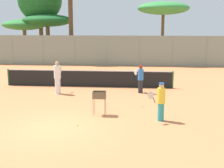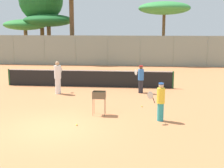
# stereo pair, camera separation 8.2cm
# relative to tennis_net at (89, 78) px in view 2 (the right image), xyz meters

# --- Properties ---
(ground_plane) EXTENTS (80.00, 80.00, 0.00)m
(ground_plane) POSITION_rel_tennis_net_xyz_m (0.00, -8.12, -0.56)
(ground_plane) COLOR #D37F4C
(tennis_net) EXTENTS (10.64, 0.10, 1.07)m
(tennis_net) POSITION_rel_tennis_net_xyz_m (0.00, 0.00, 0.00)
(tennis_net) COLOR #26592D
(tennis_net) RESTS_ON ground_plane
(back_fence) EXTENTS (25.01, 0.08, 2.88)m
(back_fence) POSITION_rel_tennis_net_xyz_m (-0.00, 10.49, 0.88)
(back_fence) COLOR gray
(back_fence) RESTS_ON ground_plane
(tree_0) EXTENTS (4.79, 4.79, 4.48)m
(tree_0) POSITION_rel_tennis_net_xyz_m (-9.83, 15.18, 3.28)
(tree_0) COLOR brown
(tree_0) RESTS_ON ground_plane
(tree_1) EXTENTS (5.22, 5.22, 6.18)m
(tree_1) POSITION_rel_tennis_net_xyz_m (5.43, 13.36, 4.93)
(tree_1) COLOR brown
(tree_1) RESTS_ON ground_plane
(tree_2) EXTENTS (5.47, 5.47, 5.03)m
(tree_2) POSITION_rel_tennis_net_xyz_m (-7.08, 14.99, 3.75)
(tree_2) COLOR brown
(tree_2) RESTS_ON ground_plane
(tree_3) EXTENTS (4.92, 4.92, 9.09)m
(tree_3) POSITION_rel_tennis_net_xyz_m (-8.14, 15.91, 6.04)
(tree_3) COLOR brown
(tree_3) RESTS_ON ground_plane
(player_white_outfit) EXTENTS (0.39, 0.95, 1.86)m
(player_white_outfit) POSITION_rel_tennis_net_xyz_m (-1.41, -2.17, 0.40)
(player_white_outfit) COLOR white
(player_white_outfit) RESTS_ON ground_plane
(player_red_cap) EXTENTS (0.60, 0.75, 1.60)m
(player_red_cap) POSITION_rel_tennis_net_xyz_m (3.28, -1.49, 0.27)
(player_red_cap) COLOR #26262D
(player_red_cap) RESTS_ON ground_plane
(player_yellow_shirt) EXTENTS (0.77, 0.56, 1.58)m
(player_yellow_shirt) POSITION_rel_tennis_net_xyz_m (4.13, -6.79, 0.27)
(player_yellow_shirt) COLOR teal
(player_yellow_shirt) RESTS_ON ground_plane
(ball_cart) EXTENTS (0.56, 0.41, 1.04)m
(ball_cart) POSITION_rel_tennis_net_xyz_m (1.52, -6.15, 0.25)
(ball_cart) COLOR brown
(ball_cart) RESTS_ON ground_plane
(tennis_ball_0) EXTENTS (0.07, 0.07, 0.07)m
(tennis_ball_0) POSITION_rel_tennis_net_xyz_m (0.85, -7.74, -0.53)
(tennis_ball_0) COLOR #D1E54C
(tennis_ball_0) RESTS_ON ground_plane
(tennis_ball_5) EXTENTS (0.07, 0.07, 0.07)m
(tennis_ball_5) POSITION_rel_tennis_net_xyz_m (3.38, -4.67, -0.53)
(tennis_ball_5) COLOR #D1E54C
(tennis_ball_5) RESTS_ON ground_plane
(tennis_ball_6) EXTENTS (0.07, 0.07, 0.07)m
(tennis_ball_6) POSITION_rel_tennis_net_xyz_m (4.70, -0.51, -0.53)
(tennis_ball_6) COLOR #D1E54C
(tennis_ball_6) RESTS_ON ground_plane
(parked_car) EXTENTS (4.20, 1.70, 1.60)m
(parked_car) POSITION_rel_tennis_net_xyz_m (-3.71, 13.13, 0.10)
(parked_car) COLOR #3F4C8C
(parked_car) RESTS_ON ground_plane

